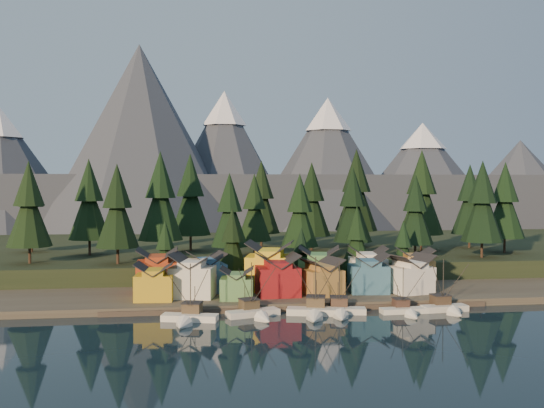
{
  "coord_description": "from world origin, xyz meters",
  "views": [
    {
      "loc": [
        -21.95,
        -105.85,
        26.19
      ],
      "look_at": [
        -3.65,
        30.0,
        21.41
      ],
      "focal_mm": 40.0,
      "sensor_mm": 36.0,
      "label": 1
    }
  ],
  "objects": [
    {
      "name": "tree_hill_8",
      "position": [
        14.0,
        72.0,
        20.44
      ],
      "size": [
        11.34,
        11.34,
        26.41
      ],
      "color": "#332319",
      "rests_on": "hillside"
    },
    {
      "name": "tree_shore_2",
      "position": [
        5.0,
        40.0,
        9.01
      ],
      "size": [
        5.91,
        5.91,
        13.76
      ],
      "color": "#332319",
      "rests_on": "shore_strip"
    },
    {
      "name": "boat_1",
      "position": [
        -22.5,
        8.06,
        2.24
      ],
      "size": [
        11.31,
        11.86,
        12.06
      ],
      "rotation": [
        0.0,
        0.0,
        -0.24
      ],
      "color": "silver",
      "rests_on": "ground"
    },
    {
      "name": "tree_hill_16",
      "position": [
        -68.0,
        78.0,
        18.89
      ],
      "size": [
        10.12,
        10.12,
        23.58
      ],
      "color": "#332319",
      "rests_on": "hillside"
    },
    {
      "name": "house_back_0",
      "position": [
        -29.49,
        32.52,
        6.68
      ],
      "size": [
        9.18,
        8.82,
        9.87
      ],
      "rotation": [
        0.0,
        0.0,
        0.01
      ],
      "color": "#A43819",
      "rests_on": "shore_strip"
    },
    {
      "name": "house_front_4",
      "position": [
        6.53,
        24.32,
        5.73
      ],
      "size": [
        9.77,
        10.21,
        8.06
      ],
      "rotation": [
        0.0,
        0.0,
        0.26
      ],
      "color": "olive",
      "rests_on": "shore_strip"
    },
    {
      "name": "house_back_2",
      "position": [
        -3.9,
        32.1,
        7.36
      ],
      "size": [
        12.51,
        11.88,
        11.16
      ],
      "rotation": [
        0.0,
        0.0,
        -0.24
      ],
      "color": "yellow",
      "rests_on": "shore_strip"
    },
    {
      "name": "tree_hill_1",
      "position": [
        -50.0,
        68.0,
        20.76
      ],
      "size": [
        11.59,
        11.59,
        27.0
      ],
      "color": "#332319",
      "rests_on": "hillside"
    },
    {
      "name": "tree_hill_13",
      "position": [
        56.0,
        48.0,
        20.38
      ],
      "size": [
        11.29,
        11.29,
        26.3
      ],
      "color": "#332319",
      "rests_on": "hillside"
    },
    {
      "name": "tree_hill_17",
      "position": [
        68.0,
        58.0,
        20.38
      ],
      "size": [
        11.29,
        11.29,
        26.3
      ],
      "color": "#332319",
      "rests_on": "hillside"
    },
    {
      "name": "house_front_0",
      "position": [
        -29.56,
        23.27,
        5.64
      ],
      "size": [
        8.41,
        8.01,
        7.88
      ],
      "rotation": [
        0.0,
        0.0,
        -0.07
      ],
      "color": "gold",
      "rests_on": "shore_strip"
    },
    {
      "name": "tree_hill_15",
      "position": [
        0.0,
        82.0,
        20.91
      ],
      "size": [
        11.71,
        11.71,
        27.28
      ],
      "color": "#332319",
      "rests_on": "hillside"
    },
    {
      "name": "tree_hill_7",
      "position": [
        6.0,
        48.0,
        18.4
      ],
      "size": [
        9.74,
        9.74,
        22.69
      ],
      "color": "#332319",
      "rests_on": "hillside"
    },
    {
      "name": "tree_shore_4",
      "position": [
        31.0,
        40.0,
        9.87
      ],
      "size": [
        6.58,
        6.58,
        15.33
      ],
      "color": "#332319",
      "rests_on": "shore_strip"
    },
    {
      "name": "tree_shore_3",
      "position": [
        19.0,
        40.0,
        11.9
      ],
      "size": [
        8.17,
        8.17,
        19.04
      ],
      "color": "#332319",
      "rests_on": "shore_strip"
    },
    {
      "name": "tree_hill_12",
      "position": [
        46.0,
        66.0,
        22.44
      ],
      "size": [
        12.91,
        12.91,
        30.08
      ],
      "color": "#332319",
      "rests_on": "hillside"
    },
    {
      "name": "tree_shore_0",
      "position": [
        -28.0,
        40.0,
        10.16
      ],
      "size": [
        6.81,
        6.81,
        15.86
      ],
      "color": "#332319",
      "rests_on": "shore_strip"
    },
    {
      "name": "tree_hill_0",
      "position": [
        -62.0,
        52.0,
        20.08
      ],
      "size": [
        11.05,
        11.05,
        25.75
      ],
      "color": "#332319",
      "rests_on": "hillside"
    },
    {
      "name": "tree_hill_14",
      "position": [
        64.0,
        72.0,
        20.24
      ],
      "size": [
        11.19,
        11.19,
        26.06
      ],
      "color": "#332319",
      "rests_on": "hillside"
    },
    {
      "name": "dock",
      "position": [
        0.0,
        16.5,
        0.5
      ],
      "size": [
        80.0,
        4.0,
        1.0
      ],
      "primitive_type": "cube",
      "color": "#4F4138",
      "rests_on": "ground"
    },
    {
      "name": "tree_hill_10",
      "position": [
        30.0,
        80.0,
        22.92
      ],
      "size": [
        13.28,
        13.28,
        30.94
      ],
      "color": "#332319",
      "rests_on": "hillside"
    },
    {
      "name": "boat_3",
      "position": [
        2.23,
        9.99,
        2.35
      ],
      "size": [
        12.09,
        12.68,
        12.76
      ],
      "rotation": [
        0.0,
        0.0,
        -0.24
      ],
      "color": "beige",
      "rests_on": "ground"
    },
    {
      "name": "tree_hill_5",
      "position": [
        -12.0,
        50.0,
        18.5
      ],
      "size": [
        9.82,
        9.82,
        22.87
      ],
      "color": "#332319",
      "rests_on": "hillside"
    },
    {
      "name": "tree_hill_6",
      "position": [
        -4.0,
        65.0,
        18.49
      ],
      "size": [
        9.81,
        9.81,
        22.86
      ],
      "color": "#332319",
      "rests_on": "hillside"
    },
    {
      "name": "house_back_3",
      "position": [
        8.02,
        33.79,
        6.56
      ],
      "size": [
        11.06,
        10.27,
        9.63
      ],
      "rotation": [
        0.0,
        0.0,
        -0.22
      ],
      "color": "#4C8749",
      "rests_on": "shore_strip"
    },
    {
      "name": "tree_hill_9",
      "position": [
        22.0,
        55.0,
        19.46
      ],
      "size": [
        10.57,
        10.57,
        24.63
      ],
      "color": "#332319",
      "rests_on": "hillside"
    },
    {
      "name": "house_back_1",
      "position": [
        -18.46,
        31.09,
        6.2
      ],
      "size": [
        9.39,
        9.47,
        8.95
      ],
      "rotation": [
        0.0,
        0.0,
        0.2
      ],
      "color": "teal",
      "rests_on": "shore_strip"
    },
    {
      "name": "boat_4",
      "position": [
        7.32,
        10.47,
        2.15
      ],
      "size": [
        11.07,
        11.74,
        11.7
      ],
      "rotation": [
        0.0,
        0.0,
        -0.17
      ],
      "color": "beige",
      "rests_on": "ground"
    },
    {
      "name": "shore_strip",
      "position": [
        0.0,
        40.0,
        0.75
      ],
      "size": [
        400.0,
        50.0,
        1.5
      ],
      "primitive_type": "cube",
      "color": "#3E362D",
      "rests_on": "ground"
    },
    {
      "name": "tree_hill_4",
      "position": [
        -22.0,
        75.0,
        21.81
      ],
      "size": [
        12.41,
        12.41,
        28.91
      ],
      "color": "#332319",
      "rests_on": "hillside"
    },
    {
      "name": "tree_shore_1",
      "position": [
        -12.0,
        40.0,
        11.73
      ],
      "size": [
        8.04,
        8.04,
        18.73
      ],
      "color": "#332319",
      "rests_on": "shore_strip"
    },
    {
      "name": "tree_hill_3",
      "position": [
        -30.0,
        60.0,
        21.76
      ],
      "size": [
        12.37,
        12.37,
        28.83
      ],
      "color": "#332319",
      "rests_on": "hillside"
    },
    {
      "name": "house_front_6",
      "position": [
        26.95,
        24.25,
        6.03
      ],
      "size": [
        10.41,
        10.07,
        8.62
      ],
      "rotation": [
        0.0,
        0.0,
        0.26
      ],
      "color": "white",
      "rests_on": "shore_strip"
    },
    {
      "name": "house_front_1",
      "position": [
        -21.51,
        25.7,
        6.5
      ],
      "size": [
        10.91,
        10.63,
        9.52
      ],
      "rotation": [
        0.0,
        0.0,
        -0.22
      ],
      "color": "silver",
      "rests_on": "shore_strip"
    },
    {
      "name": "mountain_ridge",
      "position": [
        -4.2,
        213.59,
        26.06
      ],
      "size": [
        560.0,
        190.0,
        90.0
      ],
      "color": "#474D5C",
      "rests_on": "ground"
    },
    {
      "name": "tree_hill_11",
      "position": [
        38.0,
        50.0,
        18.3
      ],
      "size": [
        9.66,
        9.66,
        22.51
      ],
      "color": "#332319",
      "rests_on": "hillside"
    },
    {
      "name": "house_back_4",
      "position": [
        20.14,
        34.32,
        6.42
      ],
      "size": [
        9.66,
        9.37,
        9.38
      ],
      "rotation": [
        0.0,
        0.0,
        -0.14
      ],
      "color": "white",
      "rests_on": "shore_strip"
    },
    {
      "name": "boat_2",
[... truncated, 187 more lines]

